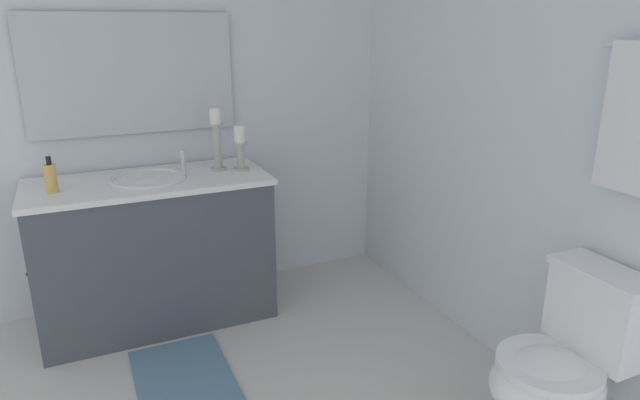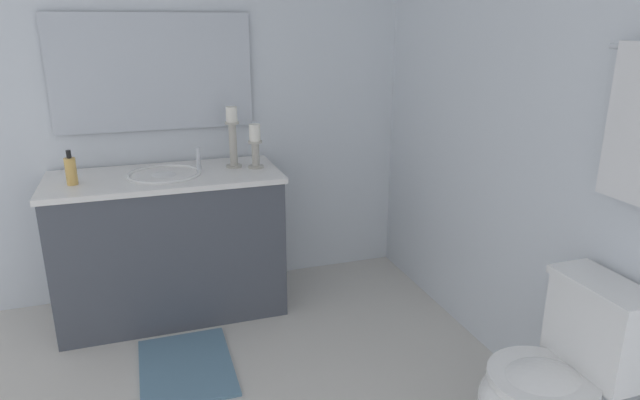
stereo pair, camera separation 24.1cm
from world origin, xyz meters
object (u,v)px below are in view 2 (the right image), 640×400
(sink_basin, at_px, (165,181))
(candle_holder_tall, at_px, (255,145))
(vanity_cabinet, at_px, (170,244))
(soap_bottle, at_px, (71,170))
(candle_holder_short, at_px, (233,135))
(mirror, at_px, (153,73))
(bath_mat, at_px, (186,367))
(toilet, at_px, (556,383))

(sink_basin, relative_size, candle_holder_tall, 1.60)
(vanity_cabinet, bearing_deg, soap_bottle, -83.66)
(candle_holder_short, bearing_deg, candle_holder_tall, 63.79)
(mirror, distance_m, candle_holder_short, 0.57)
(mirror, distance_m, bath_mat, 1.62)
(vanity_cabinet, distance_m, bath_mat, 0.75)
(soap_bottle, xyz_separation_m, bath_mat, (0.57, 0.46, -0.89))
(soap_bottle, bearing_deg, candle_holder_tall, 92.56)
(soap_bottle, distance_m, toilet, 2.43)
(sink_basin, distance_m, soap_bottle, 0.48)
(candle_holder_tall, relative_size, candle_holder_short, 0.72)
(candle_holder_short, xyz_separation_m, soap_bottle, (0.10, -0.85, -0.11))
(sink_basin, distance_m, mirror, 0.63)
(bath_mat, bearing_deg, candle_holder_tall, 140.38)
(sink_basin, bearing_deg, soap_bottle, -83.67)
(candle_holder_tall, relative_size, bath_mat, 0.42)
(vanity_cabinet, distance_m, mirror, 0.98)
(candle_holder_tall, bearing_deg, bath_mat, -39.62)
(vanity_cabinet, distance_m, sink_basin, 0.37)
(sink_basin, bearing_deg, vanity_cabinet, -90.00)
(sink_basin, distance_m, candle_holder_tall, 0.54)
(candle_holder_short, bearing_deg, sink_basin, -82.80)
(vanity_cabinet, distance_m, candle_holder_short, 0.72)
(mirror, distance_m, candle_holder_tall, 0.71)
(mirror, bearing_deg, bath_mat, -0.00)
(sink_basin, relative_size, toilet, 0.54)
(vanity_cabinet, height_order, bath_mat, vanity_cabinet)
(toilet, bearing_deg, vanity_cabinet, -143.61)
(sink_basin, xyz_separation_m, soap_bottle, (0.05, -0.46, 0.11))
(candle_holder_short, bearing_deg, mirror, -120.28)
(mirror, relative_size, candle_holder_short, 3.20)
(sink_basin, distance_m, bath_mat, 1.00)
(vanity_cabinet, xyz_separation_m, sink_basin, (-0.00, 0.00, 0.37))
(sink_basin, distance_m, toilet, 2.15)
(soap_bottle, bearing_deg, toilet, 46.10)
(soap_bottle, distance_m, bath_mat, 1.16)
(mirror, distance_m, toilet, 2.53)
(sink_basin, height_order, candle_holder_short, candle_holder_short)
(candle_holder_short, height_order, bath_mat, candle_holder_short)
(vanity_cabinet, xyz_separation_m, toilet, (1.69, 1.25, -0.05))
(mirror, bearing_deg, candle_holder_short, 59.72)
(sink_basin, bearing_deg, toilet, 36.37)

